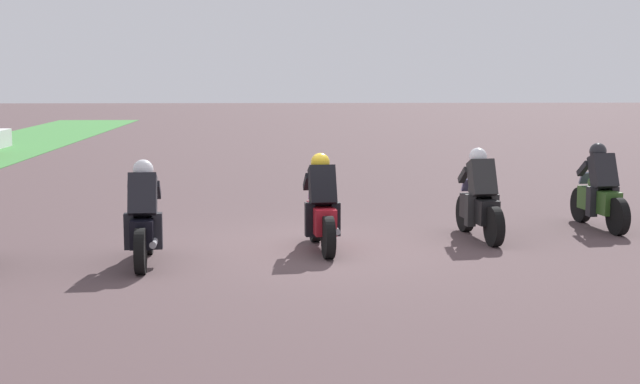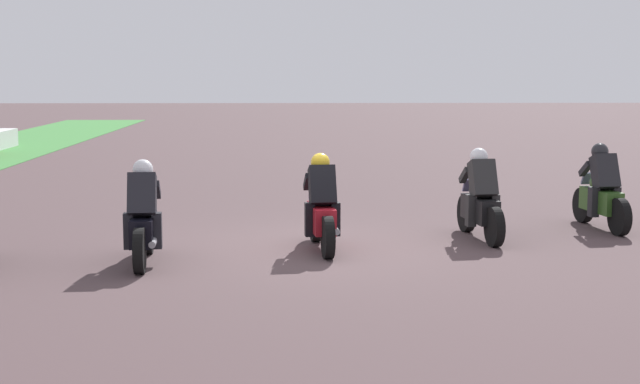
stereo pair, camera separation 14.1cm
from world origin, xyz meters
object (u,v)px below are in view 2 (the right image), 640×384
at_px(rider_lane_d, 143,221).
at_px(rider_lane_c, 321,210).
at_px(rider_lane_b, 480,202).
at_px(rider_lane_a, 601,194).

bearing_deg(rider_lane_d, rider_lane_c, -74.14).
height_order(rider_lane_b, rider_lane_d, same).
distance_m(rider_lane_a, rider_lane_b, 2.50).
xyz_separation_m(rider_lane_b, rider_lane_d, (-1.83, 5.26, 0.00)).
relative_size(rider_lane_a, rider_lane_b, 1.00).
relative_size(rider_lane_a, rider_lane_d, 1.00).
height_order(rider_lane_b, rider_lane_c, same).
height_order(rider_lane_a, rider_lane_c, same).
xyz_separation_m(rider_lane_c, rider_lane_d, (-0.97, 2.61, 0.00)).
xyz_separation_m(rider_lane_a, rider_lane_b, (-0.94, 2.32, 0.00)).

